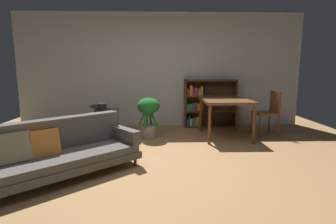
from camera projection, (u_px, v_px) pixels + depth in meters
name	position (u px, v px, depth m)	size (l,w,h in m)	color
ground_plane	(161.00, 164.00, 3.93)	(8.16, 8.16, 0.00)	#A87A4C
back_wall_panel	(160.00, 70.00, 6.37)	(6.80, 0.10, 2.70)	silver
fabric_couch	(60.00, 151.00, 3.46)	(1.96, 1.84, 0.74)	#56351E
media_console	(103.00, 126.00, 5.27)	(0.45, 1.22, 0.54)	olive
open_laptop	(102.00, 109.00, 5.45)	(0.44, 0.37, 0.11)	#333338
desk_speaker	(102.00, 109.00, 4.92)	(0.17, 0.17, 0.21)	black
potted_floor_plant	(149.00, 113.00, 5.32)	(0.46, 0.54, 0.82)	#9E9389
dining_table	(225.00, 103.00, 5.36)	(0.93, 1.17, 0.79)	brown
dining_chair_near	(269.00, 111.00, 5.54)	(0.49, 0.45, 0.93)	brown
bookshelf	(206.00, 104.00, 6.37)	(1.24, 0.28, 1.14)	#56351E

